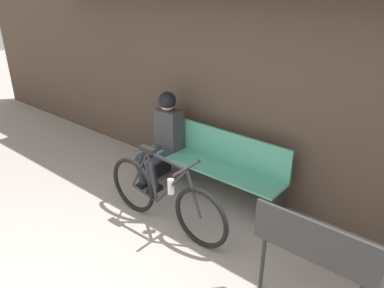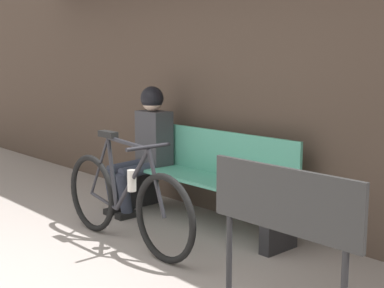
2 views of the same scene
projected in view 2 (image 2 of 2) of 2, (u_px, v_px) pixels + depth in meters
storefront_wall at (255, 39)px, 4.72m from camera, size 12.00×0.56×3.20m
park_bench_near at (206, 180)px, 4.83m from camera, size 1.88×0.42×0.85m
bicycle at (125, 201)px, 4.28m from camera, size 1.68×0.40×0.91m
person_seated at (146, 140)px, 5.24m from camera, size 0.34×0.64×1.23m
signboard at (283, 209)px, 2.90m from camera, size 1.00×0.04×0.92m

